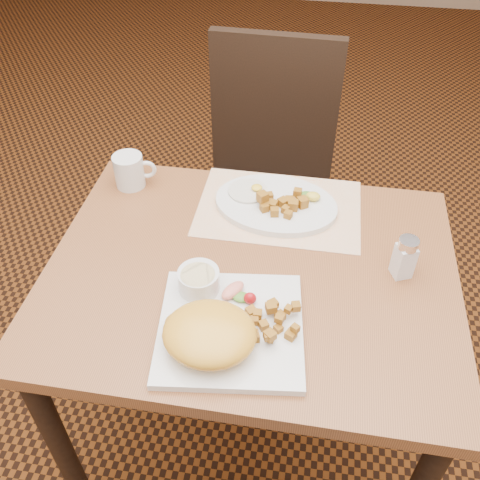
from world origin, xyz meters
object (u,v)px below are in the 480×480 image
object	(u,v)px
chair_far	(267,174)
salt_shaker	(405,257)
coffee_mug	(130,171)
plate_oval	(276,204)
table	(250,301)
plate_square	(231,328)

from	to	relation	value
chair_far	salt_shaker	xyz separation A→B (m)	(0.36, -0.62, 0.26)
coffee_mug	salt_shaker	bearing A→B (deg)	-17.82
chair_far	plate_oval	distance (m)	0.49
table	coffee_mug	xyz separation A→B (m)	(-0.35, 0.26, 0.15)
plate_square	plate_oval	size ratio (longest dim) A/B	0.92
table	salt_shaker	size ratio (longest dim) A/B	9.00
chair_far	salt_shaker	bearing A→B (deg)	122.58
plate_square	plate_oval	bearing A→B (deg)	83.66
salt_shaker	coffee_mug	distance (m)	0.71
salt_shaker	coffee_mug	bearing A→B (deg)	162.18
table	salt_shaker	bearing A→B (deg)	6.69
chair_far	coffee_mug	xyz separation A→B (m)	(-0.31, -0.40, 0.25)
plate_oval	coffee_mug	world-z (taller)	coffee_mug
coffee_mug	table	bearing A→B (deg)	-35.86
plate_square	salt_shaker	bearing A→B (deg)	32.20
table	chair_far	world-z (taller)	chair_far
table	plate_oval	bearing A→B (deg)	82.29
plate_square	coffee_mug	bearing A→B (deg)	128.30
table	salt_shaker	xyz separation A→B (m)	(0.32, 0.04, 0.16)
chair_far	plate_square	bearing A→B (deg)	93.85
chair_far	coffee_mug	distance (m)	0.57
plate_square	plate_oval	world-z (taller)	plate_oval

